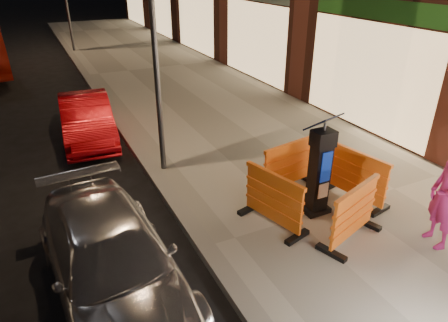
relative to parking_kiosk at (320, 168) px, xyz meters
name	(u,v)px	position (x,y,z in m)	size (l,w,h in m)	color
ground_plane	(207,253)	(-2.25, -0.07, -1.06)	(120.00, 120.00, 0.00)	black
sidewalk	(347,206)	(0.75, -0.07, -0.99)	(6.00, 60.00, 0.15)	gray
kerb	(207,250)	(-2.25, -0.07, -0.99)	(0.30, 60.00, 0.15)	slate
parking_kiosk	(320,168)	(0.00, 0.00, 0.00)	(0.58, 0.58, 1.82)	black
barrier_front	(354,214)	(0.00, -0.95, -0.40)	(1.31, 0.54, 1.02)	orange
barrier_back	(288,166)	(0.00, 0.95, -0.40)	(1.31, 0.54, 1.02)	orange
barrier_kerbside	(273,200)	(-0.95, 0.00, -0.40)	(1.31, 0.54, 1.02)	orange
barrier_bldgside	(357,177)	(0.95, 0.00, -0.40)	(1.31, 0.54, 1.02)	orange
car_silver	(117,292)	(-3.80, -0.28, -1.06)	(1.65, 4.05, 1.18)	silver
car_red	(90,139)	(-3.20, 5.73, -1.06)	(1.26, 3.60, 1.19)	#A8070E
man	(448,196)	(1.22, -1.64, -0.01)	(0.66, 0.43, 1.80)	#9C2063
street_lamp_mid	(154,31)	(-2.00, 2.93, 2.09)	(0.12, 0.12, 6.00)	#3F3F44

